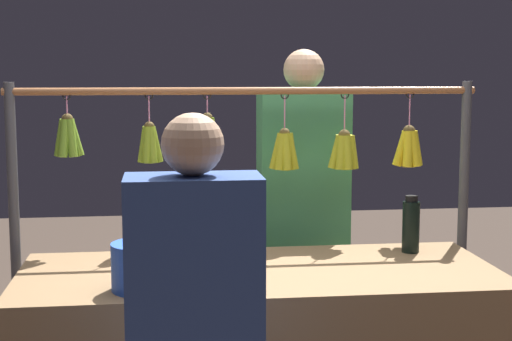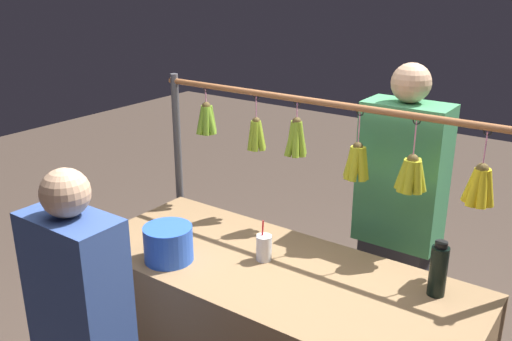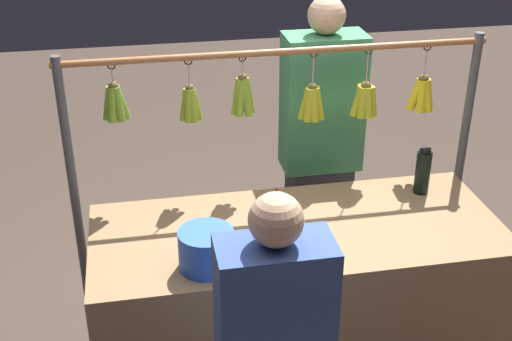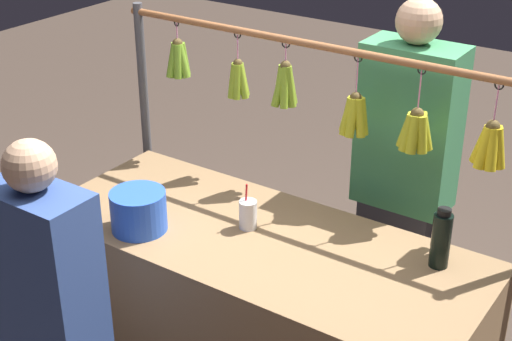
# 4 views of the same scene
# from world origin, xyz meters

# --- Properties ---
(display_rack) EXTENTS (2.04, 0.14, 1.62)m
(display_rack) POSITION_xyz_m (-0.03, -0.45, 1.18)
(display_rack) COLOR #4C4C51
(display_rack) RESTS_ON ground
(water_bottle) EXTENTS (0.07, 0.07, 0.24)m
(water_bottle) POSITION_xyz_m (-0.67, -0.21, 1.02)
(water_bottle) COLOR black
(water_bottle) RESTS_ON market_counter
(blue_bucket) EXTENTS (0.23, 0.23, 0.17)m
(blue_bucket) POSITION_xyz_m (0.44, 0.22, 0.99)
(blue_bucket) COLOR blue
(blue_bucket) RESTS_ON market_counter
(drink_cup) EXTENTS (0.07, 0.07, 0.19)m
(drink_cup) POSITION_xyz_m (0.08, -0.04, 0.96)
(drink_cup) COLOR silver
(drink_cup) RESTS_ON market_counter
(vendor_person) EXTENTS (0.42, 0.23, 1.76)m
(vendor_person) POSITION_xyz_m (-0.30, -0.71, 0.87)
(vendor_person) COLOR #2D2D38
(vendor_person) RESTS_ON ground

